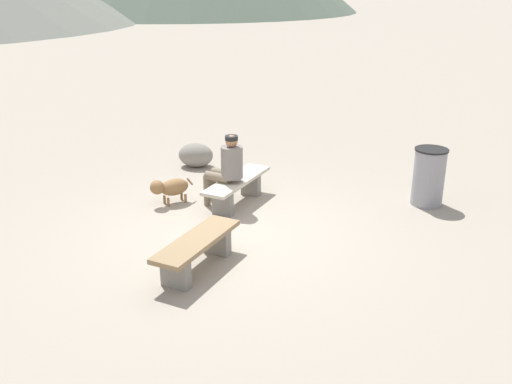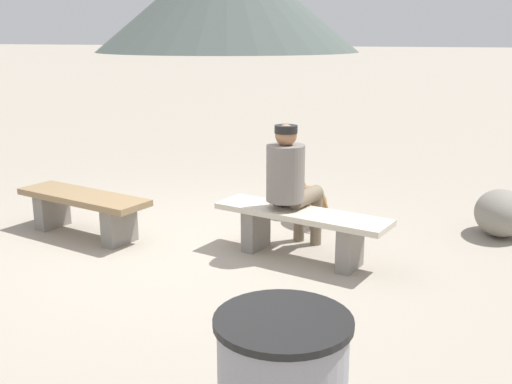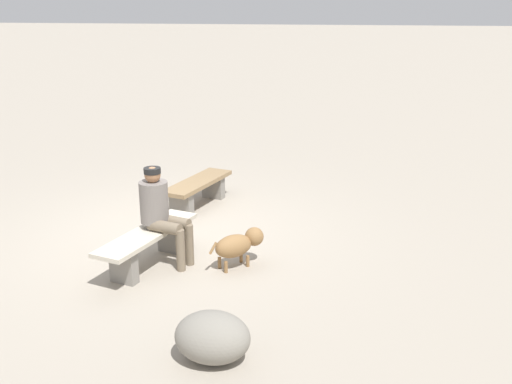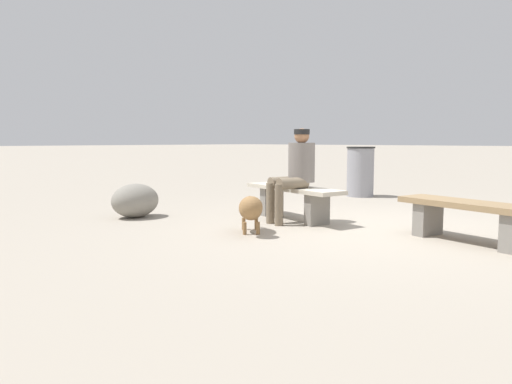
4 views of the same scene
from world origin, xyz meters
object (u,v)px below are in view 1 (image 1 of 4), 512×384
(trash_bin, at_px, (429,177))
(bench_left, at_px, (197,248))
(dog, at_px, (170,187))
(bench_right, at_px, (237,186))
(boulder, at_px, (196,155))
(seated_person, at_px, (227,166))

(trash_bin, bearing_deg, bench_left, 136.44)
(dog, bearing_deg, trash_bin, 147.34)
(bench_right, height_order, dog, dog)
(bench_left, bearing_deg, boulder, 32.60)
(bench_right, xyz_separation_m, seated_person, (-0.15, 0.12, 0.40))
(trash_bin, distance_m, boulder, 4.57)
(bench_right, distance_m, dog, 1.13)
(seated_person, bearing_deg, dog, 110.22)
(boulder, bearing_deg, seated_person, -146.65)
(bench_left, height_order, trash_bin, trash_bin)
(trash_bin, height_order, boulder, trash_bin)
(dog, relative_size, trash_bin, 0.64)
(bench_right, relative_size, boulder, 2.44)
(bench_right, xyz_separation_m, dog, (-0.25, 1.10, -0.02))
(bench_right, bearing_deg, seated_person, 151.94)
(bench_right, distance_m, seated_person, 0.45)
(bench_right, relative_size, seated_person, 1.38)
(bench_left, height_order, seated_person, seated_person)
(seated_person, distance_m, boulder, 2.33)
(bench_left, bearing_deg, seated_person, 18.85)
(seated_person, bearing_deg, bench_right, -26.45)
(bench_left, xyz_separation_m, seated_person, (2.16, 0.25, 0.42))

